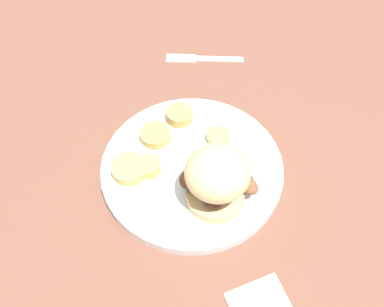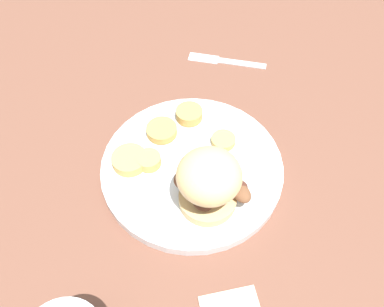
% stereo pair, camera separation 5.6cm
% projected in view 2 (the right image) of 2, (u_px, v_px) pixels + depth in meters
% --- Properties ---
extents(ground_plane, '(4.00, 4.00, 0.00)m').
position_uv_depth(ground_plane, '(192.00, 170.00, 0.59)').
color(ground_plane, brown).
extents(dinner_plate, '(0.28, 0.28, 0.02)m').
position_uv_depth(dinner_plate, '(192.00, 166.00, 0.58)').
color(dinner_plate, white).
rests_on(dinner_plate, ground_plane).
extents(sandwich, '(0.10, 0.10, 0.10)m').
position_uv_depth(sandwich, '(209.00, 182.00, 0.50)').
color(sandwich, tan).
rests_on(sandwich, dinner_plate).
extents(potato_round_0, '(0.05, 0.05, 0.02)m').
position_uv_depth(potato_round_0, '(130.00, 160.00, 0.57)').
color(potato_round_0, tan).
rests_on(potato_round_0, dinner_plate).
extents(potato_round_1, '(0.04, 0.04, 0.02)m').
position_uv_depth(potato_round_1, '(149.00, 160.00, 0.57)').
color(potato_round_1, tan).
rests_on(potato_round_1, dinner_plate).
extents(potato_round_2, '(0.04, 0.04, 0.02)m').
position_uv_depth(potato_round_2, '(189.00, 114.00, 0.63)').
color(potato_round_2, tan).
rests_on(potato_round_2, dinner_plate).
extents(potato_round_3, '(0.04, 0.04, 0.01)m').
position_uv_depth(potato_round_3, '(223.00, 140.00, 0.60)').
color(potato_round_3, tan).
rests_on(potato_round_3, dinner_plate).
extents(potato_round_4, '(0.05, 0.05, 0.01)m').
position_uv_depth(potato_round_4, '(162.00, 130.00, 0.61)').
color(potato_round_4, tan).
rests_on(potato_round_4, dinner_plate).
extents(fork, '(0.13, 0.12, 0.00)m').
position_uv_depth(fork, '(225.00, 61.00, 0.75)').
color(fork, silver).
rests_on(fork, ground_plane).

